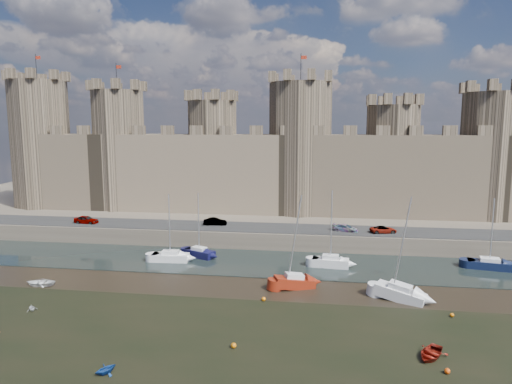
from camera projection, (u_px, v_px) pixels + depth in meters
ground at (243, 352)px, 36.62m from camera, size 160.00×160.00×0.00m
water_channel at (274, 263)px, 60.12m from camera, size 160.00×12.00×0.08m
quay at (292, 207)px, 95.22m from camera, size 160.00×60.00×2.50m
road at (281, 228)px, 69.56m from camera, size 160.00×7.00×0.10m
castle at (285, 162)px, 82.06m from camera, size 108.50×11.00×29.00m
car_0 at (86, 220)px, 72.87m from camera, size 4.05×2.03×1.32m
car_1 at (215, 222)px, 71.58m from camera, size 3.77×1.68×1.20m
car_2 at (346, 228)px, 67.41m from camera, size 4.02×2.58×1.08m
car_3 at (383, 230)px, 66.39m from camera, size 4.17×2.73×1.07m
sailboat_0 at (170, 256)px, 60.93m from camera, size 4.96×2.18×9.09m
sailboat_1 at (199, 252)px, 62.89m from camera, size 4.76×3.39×8.91m
sailboat_2 at (330, 261)px, 58.47m from camera, size 4.73×2.19×9.91m
sailboat_3 at (489, 264)px, 57.66m from camera, size 5.44×2.96×9.03m
sailboat_4 at (294, 281)px, 50.99m from camera, size 4.86×3.28×10.58m
sailboat_5 at (400, 293)px, 47.50m from camera, size 5.44×3.89×10.96m
dinghy_1 at (105, 369)px, 33.26m from camera, size 2.03×2.05×0.82m
dinghy_3 at (32, 308)px, 44.70m from camera, size 1.55×1.53×0.62m
dinghy_4 at (431, 354)px, 35.65m from camera, size 3.39×3.66×0.62m
dinghy_6 at (40, 283)px, 51.82m from camera, size 3.31×2.38×0.68m
buoy_1 at (264, 299)px, 47.21m from camera, size 0.46×0.46×0.46m
buoy_3 at (452, 315)px, 43.28m from camera, size 0.40×0.40×0.40m
buoy_4 at (234, 345)px, 37.20m from camera, size 0.46×0.46×0.46m
buoy_5 at (447, 371)px, 33.34m from camera, size 0.43×0.43×0.43m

